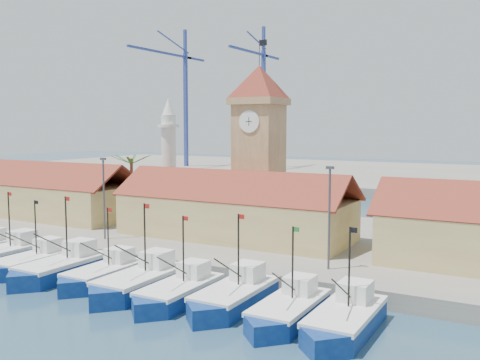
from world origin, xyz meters
The scene contains 20 objects.
ground centered at (0.00, 0.00, 0.00)m, with size 400.00×400.00×0.00m, color #1E3D51.
quay centered at (0.00, 24.00, 0.75)m, with size 140.00×32.00×1.50m, color gray.
terminal centered at (0.00, 110.00, 1.00)m, with size 240.00×80.00×2.00m, color gray.
boat_2 centered at (-17.61, 3.20, 0.79)m, with size 3.71×10.16×7.69m.
boat_3 centered at (-12.81, 2.51, 0.75)m, with size 3.48×9.53×7.21m.
boat_4 centered at (-8.44, 2.26, 0.82)m, with size 3.82×10.46×7.92m.
boat_5 centered at (-3.73, 2.82, 0.73)m, with size 3.43×9.39×7.11m.
boat_6 centered at (0.82, 2.28, 0.82)m, with size 3.82×10.45×7.91m.
boat_7 centered at (5.12, 1.85, 0.75)m, with size 3.50×9.58×7.25m.
boat_8 centered at (9.57, 2.89, 0.79)m, with size 3.68×10.08×7.63m.
boat_9 centered at (14.46, 2.20, 0.74)m, with size 3.47×9.49×7.18m.
boat_10 centered at (18.64, 2.17, 0.78)m, with size 3.65×9.99×7.56m.
hall_left centered at (-32.00, 20.00, 3.99)m, with size 31.20×10.13×7.61m.
hall_center centered at (0.00, 20.00, 3.99)m, with size 27.04×10.13×7.61m.
clock_tower centered at (0.00, 26.00, 11.96)m, with size 5.80×5.80×22.70m.
minaret centered at (-15.00, 28.00, 9.73)m, with size 3.00×3.00×16.30m.
palm_tree centered at (-20.00, 26.00, 6.25)m, with size 5.60×5.03×8.39m.
lamp_posts centered at (0.50, 12.00, 6.48)m, with size 80.70×0.25×9.03m.
crane_blue_far centered at (-63.60, 100.08, 24.77)m, with size 1.00×35.75×40.59m.
crane_blue_near centered at (-40.50, 106.99, 24.18)m, with size 1.00×29.55×40.41m.
Camera 1 is at (29.44, -31.67, 13.89)m, focal length 40.00 mm.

